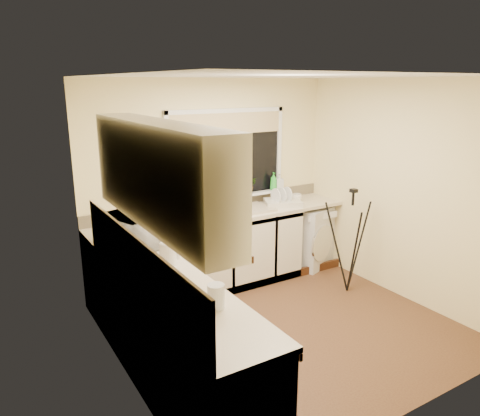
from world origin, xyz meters
name	(u,v)px	position (x,y,z in m)	size (l,w,h in m)	color
floor	(283,327)	(0.00, 0.00, 0.00)	(3.20, 3.20, 0.00)	brown
ceiling	(290,76)	(0.00, 0.00, 2.45)	(3.20, 3.20, 0.00)	white
wall_back	(212,182)	(0.00, 1.50, 1.23)	(3.20, 3.20, 0.00)	#FCEAA8
wall_front	(421,262)	(0.00, -1.50, 1.23)	(3.20, 3.20, 0.00)	#FCEAA8
wall_left	(120,240)	(-1.60, 0.00, 1.23)	(3.00, 3.00, 0.00)	#FCEAA8
wall_right	(401,191)	(1.60, 0.00, 1.23)	(3.00, 3.00, 0.00)	#FCEAA8
base_cabinet_back	(200,257)	(-0.33, 1.20, 0.43)	(2.55, 0.60, 0.86)	silver
base_cabinet_left	(176,339)	(-1.30, -0.30, 0.43)	(0.54, 2.40, 0.86)	silver
worktop_back	(224,216)	(0.00, 1.20, 0.88)	(3.20, 0.60, 0.04)	beige
worktop_left	(173,287)	(-1.30, -0.30, 0.88)	(0.60, 2.40, 0.04)	beige
upper_cabinet	(158,174)	(-1.44, -0.45, 1.80)	(0.28, 1.90, 0.70)	silver
splashback_left	(135,264)	(-1.59, -0.30, 1.12)	(0.02, 2.40, 0.45)	beige
splashback_back	(213,203)	(0.00, 1.49, 0.97)	(3.20, 0.02, 0.14)	beige
window_glass	(226,155)	(0.20, 1.49, 1.55)	(1.50, 0.02, 1.00)	black
window_blind	(227,124)	(0.20, 1.46, 1.92)	(1.50, 0.02, 0.25)	tan
windowsill	(229,197)	(0.20, 1.43, 1.04)	(1.60, 0.14, 0.03)	white
sink	(239,211)	(0.20, 1.20, 0.91)	(0.82, 0.46, 0.03)	tan
faucet	(231,199)	(0.20, 1.38, 1.02)	(0.03, 0.03, 0.24)	silver
washing_machine	(307,235)	(1.29, 1.20, 0.41)	(0.58, 0.56, 0.82)	silver
laptop	(184,213)	(-0.49, 1.24, 0.97)	(0.47, 0.45, 0.28)	#A8A8B0
kettle	(168,254)	(-1.18, 0.08, 1.00)	(0.15, 0.15, 0.19)	white
dish_rack	(283,203)	(0.83, 1.17, 0.93)	(0.45, 0.34, 0.07)	beige
tripod	(350,241)	(1.16, 0.29, 0.62)	(0.62, 0.62, 1.24)	black
glass_jug	(216,296)	(-1.20, -0.81, 0.99)	(0.12, 0.12, 0.17)	white
steel_jar	(173,281)	(-1.32, -0.34, 0.95)	(0.07, 0.07, 0.10)	white
microwave	(132,231)	(-1.29, 0.68, 1.06)	(0.56, 0.38, 0.31)	white
plant_a	(188,192)	(-0.37, 1.39, 1.17)	(0.13, 0.09, 0.25)	#999999
plant_b	(209,188)	(-0.08, 1.42, 1.18)	(0.14, 0.11, 0.26)	#999999
plant_c	(230,186)	(0.21, 1.42, 1.18)	(0.14, 0.14, 0.25)	#999999
plant_d	(249,186)	(0.46, 1.39, 1.15)	(0.18, 0.16, 0.20)	#999999
soap_bottle_green	(273,181)	(0.85, 1.40, 1.16)	(0.09, 0.09, 0.23)	green
soap_bottle_clear	(279,181)	(0.93, 1.39, 1.15)	(0.09, 0.10, 0.21)	#999999
cup_back	(297,198)	(1.09, 1.21, 0.95)	(0.13, 0.13, 0.10)	white
cup_left	(188,296)	(-1.33, -0.63, 0.95)	(0.11, 0.11, 0.10)	beige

